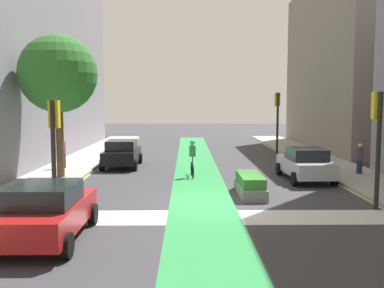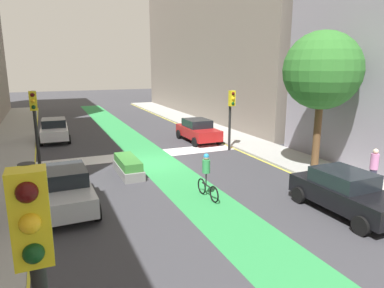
{
  "view_description": "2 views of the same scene",
  "coord_description": "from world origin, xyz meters",
  "px_view_note": "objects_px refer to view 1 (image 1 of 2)",
  "views": [
    {
      "loc": [
        -0.93,
        -15.73,
        3.74
      ],
      "look_at": [
        -0.68,
        5.37,
        1.69
      ],
      "focal_mm": 40.28,
      "sensor_mm": 36.0,
      "label": 1
    },
    {
      "loc": [
        5.2,
        17.84,
        5.35
      ],
      "look_at": [
        -0.93,
        3.52,
        1.78
      ],
      "focal_mm": 32.35,
      "sensor_mm": 36.0,
      "label": 2
    }
  ],
  "objects_px": {
    "car_silver_right_far": "(305,164)",
    "cyclist_in_lane": "(192,158)",
    "median_planter": "(250,185)",
    "traffic_signal_near_right": "(378,127)",
    "street_tree_near": "(58,74)",
    "traffic_signal_near_left": "(54,133)",
    "traffic_signal_far_right": "(277,112)",
    "pedestrian_sidewalk_right_a": "(360,159)",
    "pedestrian_sidewalk_left_a": "(63,152)",
    "car_black_left_far": "(122,153)",
    "car_red_left_near": "(47,211)"
  },
  "relations": [
    {
      "from": "traffic_signal_near_right",
      "to": "street_tree_near",
      "type": "bearing_deg",
      "value": 155.31
    },
    {
      "from": "cyclist_in_lane",
      "to": "traffic_signal_far_right",
      "type": "bearing_deg",
      "value": 55.0
    },
    {
      "from": "car_silver_right_far",
      "to": "car_black_left_far",
      "type": "bearing_deg",
      "value": 155.0
    },
    {
      "from": "car_silver_right_far",
      "to": "street_tree_near",
      "type": "xyz_separation_m",
      "value": [
        -11.79,
        0.26,
        4.26
      ]
    },
    {
      "from": "car_red_left_near",
      "to": "car_silver_right_far",
      "type": "xyz_separation_m",
      "value": [
        9.48,
        8.93,
        0.0
      ]
    },
    {
      "from": "car_black_left_far",
      "to": "street_tree_near",
      "type": "bearing_deg",
      "value": -119.48
    },
    {
      "from": "car_silver_right_far",
      "to": "median_planter",
      "type": "xyz_separation_m",
      "value": [
        -3.14,
        -3.29,
        -0.4
      ]
    },
    {
      "from": "pedestrian_sidewalk_right_a",
      "to": "street_tree_near",
      "type": "bearing_deg",
      "value": -177.12
    },
    {
      "from": "traffic_signal_near_left",
      "to": "street_tree_near",
      "type": "relative_size",
      "value": 0.56
    },
    {
      "from": "pedestrian_sidewalk_left_a",
      "to": "street_tree_near",
      "type": "distance_m",
      "value": 4.98
    },
    {
      "from": "traffic_signal_near_right",
      "to": "pedestrian_sidewalk_left_a",
      "type": "bearing_deg",
      "value": 147.16
    },
    {
      "from": "cyclist_in_lane",
      "to": "car_black_left_far",
      "type": "bearing_deg",
      "value": 140.25
    },
    {
      "from": "traffic_signal_near_left",
      "to": "pedestrian_sidewalk_right_a",
      "type": "relative_size",
      "value": 2.5
    },
    {
      "from": "street_tree_near",
      "to": "traffic_signal_far_right",
      "type": "bearing_deg",
      "value": 37.2
    },
    {
      "from": "car_black_left_far",
      "to": "traffic_signal_far_right",
      "type": "bearing_deg",
      "value": 27.7
    },
    {
      "from": "traffic_signal_near_left",
      "to": "median_planter",
      "type": "bearing_deg",
      "value": 18.05
    },
    {
      "from": "traffic_signal_near_left",
      "to": "traffic_signal_far_right",
      "type": "distance_m",
      "value": 18.81
    },
    {
      "from": "street_tree_near",
      "to": "traffic_signal_near_right",
      "type": "bearing_deg",
      "value": -24.69
    },
    {
      "from": "car_silver_right_far",
      "to": "pedestrian_sidewalk_right_a",
      "type": "xyz_separation_m",
      "value": [
        3.03,
        1.01,
        0.11
      ]
    },
    {
      "from": "traffic_signal_near_left",
      "to": "pedestrian_sidewalk_left_a",
      "type": "bearing_deg",
      "value": 104.37
    },
    {
      "from": "traffic_signal_near_right",
      "to": "cyclist_in_lane",
      "type": "bearing_deg",
      "value": 133.72
    },
    {
      "from": "car_black_left_far",
      "to": "car_red_left_near",
      "type": "distance_m",
      "value": 13.33
    },
    {
      "from": "median_planter",
      "to": "cyclist_in_lane",
      "type": "bearing_deg",
      "value": 117.66
    },
    {
      "from": "car_silver_right_far",
      "to": "median_planter",
      "type": "distance_m",
      "value": 4.56
    },
    {
      "from": "car_black_left_far",
      "to": "pedestrian_sidewalk_left_a",
      "type": "xyz_separation_m",
      "value": [
        -3.03,
        -1.34,
        0.21
      ]
    },
    {
      "from": "car_silver_right_far",
      "to": "cyclist_in_lane",
      "type": "bearing_deg",
      "value": 169.05
    },
    {
      "from": "traffic_signal_far_right",
      "to": "pedestrian_sidewalk_left_a",
      "type": "relative_size",
      "value": 2.61
    },
    {
      "from": "traffic_signal_near_right",
      "to": "traffic_signal_near_left",
      "type": "relative_size",
      "value": 1.08
    },
    {
      "from": "cyclist_in_lane",
      "to": "street_tree_near",
      "type": "bearing_deg",
      "value": -172.99
    },
    {
      "from": "car_silver_right_far",
      "to": "pedestrian_sidewalk_left_a",
      "type": "xyz_separation_m",
      "value": [
        -12.47,
        3.07,
        0.21
      ]
    },
    {
      "from": "traffic_signal_near_right",
      "to": "car_black_left_far",
      "type": "relative_size",
      "value": 0.97
    },
    {
      "from": "car_red_left_near",
      "to": "pedestrian_sidewalk_left_a",
      "type": "distance_m",
      "value": 12.37
    },
    {
      "from": "car_black_left_far",
      "to": "pedestrian_sidewalk_right_a",
      "type": "xyz_separation_m",
      "value": [
        12.47,
        -3.4,
        0.11
      ]
    },
    {
      "from": "traffic_signal_near_right",
      "to": "car_silver_right_far",
      "type": "xyz_separation_m",
      "value": [
        -0.93,
        5.58,
        -2.08
      ]
    },
    {
      "from": "traffic_signal_far_right",
      "to": "car_red_left_near",
      "type": "xyz_separation_m",
      "value": [
        -10.13,
        -18.63,
        -2.29
      ]
    },
    {
      "from": "car_silver_right_far",
      "to": "pedestrian_sidewalk_right_a",
      "type": "distance_m",
      "value": 3.19
    },
    {
      "from": "street_tree_near",
      "to": "car_red_left_near",
      "type": "bearing_deg",
      "value": -75.9
    },
    {
      "from": "traffic_signal_near_left",
      "to": "car_red_left_near",
      "type": "relative_size",
      "value": 0.9
    },
    {
      "from": "traffic_signal_far_right",
      "to": "traffic_signal_near_right",
      "type": "bearing_deg",
      "value": -88.96
    },
    {
      "from": "traffic_signal_near_right",
      "to": "car_red_left_near",
      "type": "height_order",
      "value": "traffic_signal_near_right"
    },
    {
      "from": "traffic_signal_near_right",
      "to": "car_silver_right_far",
      "type": "relative_size",
      "value": 0.97
    },
    {
      "from": "traffic_signal_far_right",
      "to": "cyclist_in_lane",
      "type": "height_order",
      "value": "traffic_signal_far_right"
    },
    {
      "from": "car_red_left_near",
      "to": "car_black_left_far",
      "type": "bearing_deg",
      "value": 89.86
    },
    {
      "from": "car_red_left_near",
      "to": "cyclist_in_lane",
      "type": "relative_size",
      "value": 2.27
    },
    {
      "from": "traffic_signal_far_right",
      "to": "median_planter",
      "type": "relative_size",
      "value": 1.5
    },
    {
      "from": "traffic_signal_near_left",
      "to": "cyclist_in_lane",
      "type": "bearing_deg",
      "value": 53.99
    },
    {
      "from": "car_black_left_far",
      "to": "pedestrian_sidewalk_left_a",
      "type": "distance_m",
      "value": 3.32
    },
    {
      "from": "traffic_signal_far_right",
      "to": "median_planter",
      "type": "distance_m",
      "value": 13.8
    },
    {
      "from": "traffic_signal_far_right",
      "to": "pedestrian_sidewalk_right_a",
      "type": "relative_size",
      "value": 2.9
    },
    {
      "from": "median_planter",
      "to": "traffic_signal_near_right",
      "type": "bearing_deg",
      "value": -29.4
    }
  ]
}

